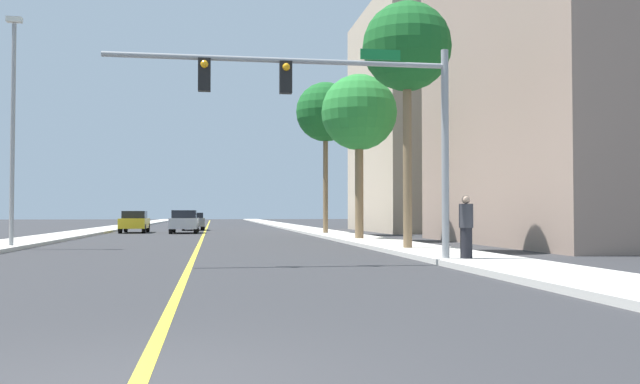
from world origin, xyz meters
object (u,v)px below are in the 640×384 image
object	(u,v)px
traffic_signal_mast	(342,102)
car_silver	(184,221)
street_lamp	(13,119)
car_gray	(193,221)
palm_mid	(359,114)
palm_near	(407,49)
pedestrian	(466,227)
palm_far	(326,113)
car_yellow	(135,222)

from	to	relation	value
traffic_signal_mast	car_silver	size ratio (longest dim) A/B	2.20
street_lamp	car_gray	world-z (taller)	street_lamp
palm_mid	car_gray	bearing A→B (deg)	111.14
car_gray	traffic_signal_mast	bearing A→B (deg)	-84.85
car_silver	palm_near	bearing A→B (deg)	-68.76
pedestrian	street_lamp	bearing A→B (deg)	-148.65
palm_mid	palm_far	xyz separation A→B (m)	(-0.17, 8.77, 1.34)
palm_near	pedestrian	size ratio (longest dim) A/B	5.15
street_lamp	palm_far	size ratio (longest dim) A/B	0.94
street_lamp	car_yellow	distance (m)	21.06
palm_mid	pedestrian	distance (m)	15.18
palm_mid	palm_near	bearing A→B (deg)	-91.32
palm_far	street_lamp	bearing A→B (deg)	-136.38
traffic_signal_mast	car_gray	bearing A→B (deg)	97.76
car_gray	car_yellow	size ratio (longest dim) A/B	1.08
car_silver	pedestrian	bearing A→B (deg)	-72.48
street_lamp	car_yellow	size ratio (longest dim) A/B	2.10
traffic_signal_mast	palm_mid	bearing A→B (deg)	75.76
car_gray	pedestrian	xyz separation A→B (m)	(8.31, -36.29, 0.27)
car_silver	pedestrian	distance (m)	29.84
car_silver	car_yellow	bearing A→B (deg)	157.91
palm_near	street_lamp	bearing A→B (deg)	164.48
palm_far	car_yellow	size ratio (longest dim) A/B	2.24
palm_mid	car_yellow	size ratio (longest dim) A/B	1.92
traffic_signal_mast	pedestrian	size ratio (longest dim) A/B	5.40
car_yellow	car_silver	distance (m)	3.70
palm_near	palm_mid	distance (m)	8.83
traffic_signal_mast	street_lamp	distance (m)	14.30
palm_far	pedestrian	xyz separation A→B (m)	(-0.04, -23.04, -6.51)
street_lamp	palm_mid	xyz separation A→B (m)	(14.42, 4.82, 1.26)
street_lamp	palm_near	world-z (taller)	palm_near
traffic_signal_mast	car_yellow	world-z (taller)	traffic_signal_mast
palm_far	palm_near	bearing A→B (deg)	-90.12
traffic_signal_mast	car_gray	size ratio (longest dim) A/B	2.04
palm_near	palm_far	world-z (taller)	palm_far
car_gray	pedestrian	world-z (taller)	pedestrian
palm_mid	car_gray	size ratio (longest dim) A/B	1.78
car_yellow	pedestrian	world-z (taller)	pedestrian
street_lamp	car_gray	bearing A→B (deg)	77.58
car_yellow	pedestrian	size ratio (longest dim) A/B	2.44
palm_mid	palm_far	size ratio (longest dim) A/B	0.86
traffic_signal_mast	car_silver	world-z (taller)	traffic_signal_mast
street_lamp	palm_near	distance (m)	14.93
car_yellow	palm_far	bearing A→B (deg)	149.78
car_gray	car_silver	xyz separation A→B (m)	(-0.33, -7.73, 0.07)
traffic_signal_mast	car_silver	distance (m)	29.12
street_lamp	palm_near	size ratio (longest dim) A/B	1.00
car_yellow	pedestrian	distance (m)	32.32
street_lamp	car_yellow	bearing A→B (deg)	83.97
car_yellow	palm_mid	bearing A→B (deg)	127.61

